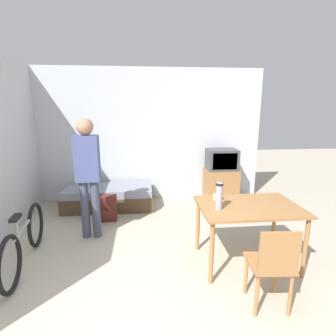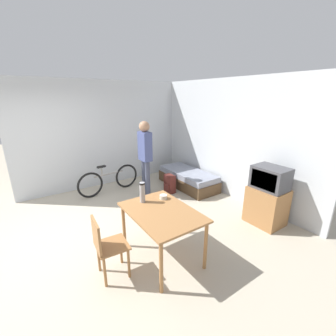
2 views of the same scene
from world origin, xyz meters
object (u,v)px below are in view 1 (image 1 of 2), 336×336
(daybed, at_px, (109,197))
(dining_table, at_px, (248,212))
(backpack, at_px, (108,208))
(tv, at_px, (221,178))
(wooden_chair, at_px, (273,264))
(thermos_flask, at_px, (219,195))
(mate_bowl, at_px, (218,197))
(bicycle, at_px, (24,241))
(person_standing, at_px, (88,169))

(daybed, height_order, dining_table, dining_table)
(dining_table, relative_size, backpack, 2.66)
(tv, bearing_deg, daybed, -178.61)
(wooden_chair, relative_size, backpack, 1.93)
(backpack, bearing_deg, tv, 17.31)
(daybed, distance_m, dining_table, 2.88)
(wooden_chair, xyz_separation_m, thermos_flask, (-0.32, 0.72, 0.44))
(mate_bowl, bearing_deg, daybed, 131.46)
(daybed, xyz_separation_m, bicycle, (-0.80, -1.86, 0.11))
(dining_table, bearing_deg, daybed, 133.10)
(person_standing, bearing_deg, bicycle, -135.55)
(backpack, bearing_deg, thermos_flask, -45.92)
(dining_table, xyz_separation_m, mate_bowl, (-0.32, 0.24, 0.12))
(mate_bowl, bearing_deg, bicycle, -179.39)
(backpack, bearing_deg, bicycle, -124.67)
(person_standing, height_order, backpack, person_standing)
(tv, height_order, backpack, tv)
(backpack, bearing_deg, person_standing, -107.08)
(daybed, bearing_deg, tv, 1.39)
(dining_table, xyz_separation_m, backpack, (-1.89, 1.45, -0.45))
(tv, distance_m, mate_bowl, 2.01)
(daybed, distance_m, wooden_chair, 3.44)
(tv, relative_size, thermos_flask, 3.51)
(bicycle, bearing_deg, person_standing, 44.45)
(tv, height_order, bicycle, tv)
(backpack, bearing_deg, daybed, 95.04)
(person_standing, relative_size, thermos_flask, 5.61)
(tv, bearing_deg, wooden_chair, -97.47)
(bicycle, height_order, mate_bowl, mate_bowl)
(thermos_flask, xyz_separation_m, backpack, (-1.48, 1.53, -0.72))
(thermos_flask, height_order, backpack, thermos_flask)
(dining_table, bearing_deg, bicycle, 175.57)
(tv, relative_size, dining_table, 0.93)
(wooden_chair, distance_m, thermos_flask, 0.91)
(tv, xyz_separation_m, bicycle, (-3.05, -1.92, -0.21))
(tv, height_order, mate_bowl, tv)
(tv, bearing_deg, thermos_flask, -107.70)
(dining_table, bearing_deg, person_standing, 156.91)
(wooden_chair, height_order, mate_bowl, wooden_chair)
(bicycle, bearing_deg, thermos_flask, -7.25)
(dining_table, bearing_deg, mate_bowl, 143.22)
(wooden_chair, distance_m, mate_bowl, 1.11)
(person_standing, relative_size, backpack, 3.95)
(dining_table, xyz_separation_m, bicycle, (-2.74, 0.21, -0.35))
(person_standing, distance_m, thermos_flask, 1.92)
(daybed, xyz_separation_m, backpack, (0.06, -0.63, 0.01))
(wooden_chair, height_order, person_standing, person_standing)
(daybed, distance_m, person_standing, 1.47)
(daybed, relative_size, dining_table, 1.42)
(person_standing, distance_m, backpack, 1.02)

